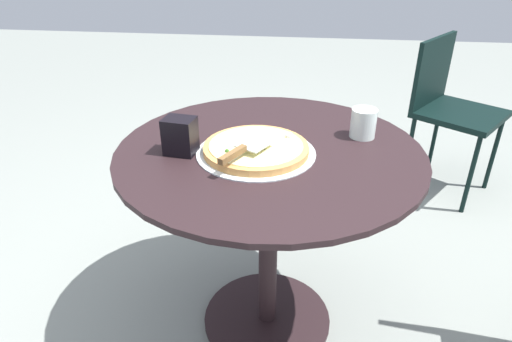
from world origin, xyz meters
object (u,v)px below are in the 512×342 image
(patio_table, at_px, (269,198))
(patio_chair_near, at_px, (449,102))
(drinking_cup, at_px, (363,123))
(napkin_dispenser, at_px, (180,136))
(pizza_server, at_px, (243,149))
(pizza_on_tray, at_px, (256,149))

(patio_table, distance_m, patio_chair_near, 1.43)
(patio_table, relative_size, drinking_cup, 10.11)
(patio_table, bearing_deg, napkin_dispenser, -167.17)
(pizza_server, distance_m, drinking_cup, 0.43)
(patio_table, bearing_deg, pizza_server, -119.56)
(napkin_dispenser, bearing_deg, drinking_cup, -153.10)
(pizza_on_tray, relative_size, napkin_dispenser, 3.26)
(patio_table, xyz_separation_m, patio_chair_near, (0.86, 1.15, -0.05))
(patio_table, distance_m, pizza_on_tray, 0.20)
(drinking_cup, bearing_deg, pizza_on_tray, -153.62)
(drinking_cup, bearing_deg, pizza_server, -145.78)
(napkin_dispenser, distance_m, patio_chair_near, 1.67)
(pizza_on_tray, relative_size, pizza_server, 1.74)
(drinking_cup, bearing_deg, napkin_dispenser, -161.33)
(napkin_dispenser, bearing_deg, pizza_server, 172.83)
(pizza_on_tray, distance_m, drinking_cup, 0.37)
(napkin_dispenser, bearing_deg, pizza_on_tray, -165.62)
(patio_chair_near, bearing_deg, napkin_dispenser, -132.90)
(drinking_cup, relative_size, patio_chair_near, 0.11)
(patio_table, relative_size, pizza_server, 4.57)
(pizza_on_tray, relative_size, drinking_cup, 3.84)
(drinking_cup, distance_m, napkin_dispenser, 0.58)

